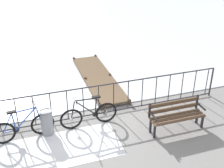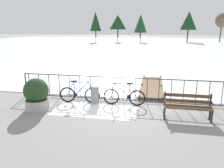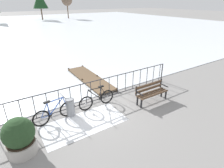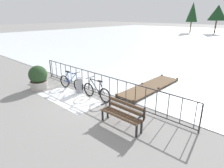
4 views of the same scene
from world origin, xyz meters
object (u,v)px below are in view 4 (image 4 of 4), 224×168
Objects in this scene: planter_with_shrub at (38,78)px; trash_bin at (80,85)px; bicycle_near_railing at (97,92)px; park_bench at (123,112)px; bicycle_second at (71,83)px.

planter_with_shrub is 1.67× the size of trash_bin.
park_bench is at bearing -21.76° from bicycle_near_railing.
park_bench is at bearing 1.79° from planter_with_shrub.
park_bench is (2.31, -0.92, 0.14)m from bicycle_near_railing.
bicycle_near_railing is 2.49m from park_bench.
planter_with_shrub reaches higher than bicycle_second.
bicycle_near_railing is 1.00× the size of bicycle_second.
park_bench is at bearing -11.96° from bicycle_second.
bicycle_near_railing is 2.34× the size of trash_bin.
trash_bin is (-3.53, 0.93, -0.14)m from park_bench.
planter_with_shrub reaches higher than bicycle_near_railing.
planter_with_shrub reaches higher than trash_bin.
planter_with_shrub is at bearing -161.16° from bicycle_near_railing.
bicycle_second is at bearing -176.32° from trash_bin.
bicycle_second is 1.40× the size of planter_with_shrub.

